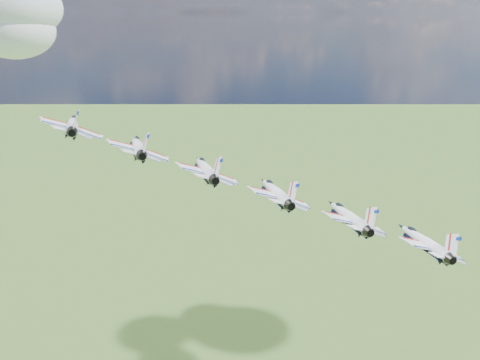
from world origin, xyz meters
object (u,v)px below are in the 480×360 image
jet_3 (275,192)px  jet_5 (423,241)px  jet_0 (73,124)px  jet_2 (205,168)px  jet_1 (138,146)px  jet_4 (348,216)px

jet_3 → jet_5: jet_3 is taller
jet_0 → jet_5: (40.33, -37.70, -14.88)m
jet_2 → jet_3: jet_2 is taller
jet_0 → jet_1: jet_0 is taller
jet_0 → jet_2: size_ratio=1.00×
jet_1 → jet_2: 11.43m
jet_2 → jet_4: jet_2 is taller
jet_3 → jet_5: (16.13, -15.08, -5.95)m
jet_0 → jet_3: bearing=-28.9°
jet_2 → jet_5: bearing=-28.9°
jet_2 → jet_5: jet_2 is taller
jet_1 → jet_4: 34.30m
jet_3 → jet_4: size_ratio=1.00×
jet_4 → jet_5: jet_4 is taller
jet_2 → jet_4: (16.13, -15.08, -5.95)m
jet_2 → jet_3: size_ratio=1.00×
jet_1 → jet_3: jet_1 is taller
jet_3 → jet_4: 11.43m
jet_3 → jet_5: size_ratio=1.00×
jet_0 → jet_4: bearing=-28.9°
jet_0 → jet_2: (16.13, -15.08, -5.95)m
jet_1 → jet_3: (16.13, -15.08, -5.95)m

